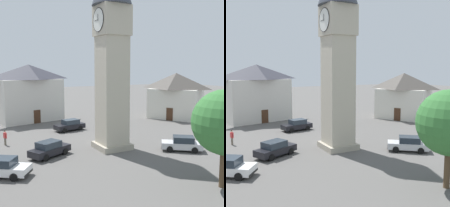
{
  "view_description": "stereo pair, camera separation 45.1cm",
  "coord_description": "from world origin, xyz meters",
  "views": [
    {
      "loc": [
        -25.36,
        13.85,
        8.46
      ],
      "look_at": [
        0.0,
        0.0,
        4.84
      ],
      "focal_mm": 44.4,
      "sensor_mm": 36.0,
      "label": 1
    },
    {
      "loc": [
        -25.57,
        13.45,
        8.46
      ],
      "look_at": [
        0.0,
        0.0,
        4.84
      ],
      "focal_mm": 44.4,
      "sensor_mm": 36.0,
      "label": 2
    }
  ],
  "objects": [
    {
      "name": "car_red_corner",
      "position": [
        0.4,
        6.67,
        0.76
      ],
      "size": [
        3.32,
        4.45,
        1.53
      ],
      "color": "black",
      "rests_on": "ground"
    },
    {
      "name": "ground_plane",
      "position": [
        0.0,
        0.0,
        0.0
      ],
      "size": [
        200.0,
        200.0,
        0.0
      ],
      "primitive_type": "plane",
      "color": "#565451"
    },
    {
      "name": "car_white_side",
      "position": [
        10.32,
        0.99,
        0.76
      ],
      "size": [
        2.37,
        4.36,
        1.53
      ],
      "color": "black",
      "rests_on": "ground"
    },
    {
      "name": "building_corner_back",
      "position": [
        20.22,
        4.23,
        4.67
      ],
      "size": [
        7.52,
        11.23,
        9.16
      ],
      "color": "beige",
      "rests_on": "ground"
    },
    {
      "name": "car_black_far",
      "position": [
        11.29,
        -6.36,
        0.76
      ],
      "size": [
        4.04,
        4.17,
        1.53
      ],
      "color": "#236B38",
      "rests_on": "ground"
    },
    {
      "name": "clock_tower",
      "position": [
        0.0,
        0.0,
        12.37
      ],
      "size": [
        4.13,
        4.13,
        21.16
      ],
      "color": "#A59C89",
      "rests_on": "ground"
    },
    {
      "name": "building_shop_left",
      "position": [
        11.0,
        -18.51,
        3.97
      ],
      "size": [
        10.59,
        9.76,
        7.76
      ],
      "color": "silver",
      "rests_on": "ground"
    },
    {
      "name": "pedestrian",
      "position": [
        6.71,
        9.89,
        1.01
      ],
      "size": [
        0.52,
        0.35,
        1.69
      ],
      "color": "#706656",
      "rests_on": "ground"
    },
    {
      "name": "car_blue_kerb",
      "position": [
        -2.83,
        11.35,
        0.76
      ],
      "size": [
        3.72,
        4.36,
        1.53
      ],
      "color": "white",
      "rests_on": "ground"
    },
    {
      "name": "car_silver_kerb",
      "position": [
        -4.3,
        -5.95,
        0.76
      ],
      "size": [
        3.87,
        4.29,
        1.53
      ],
      "color": "silver",
      "rests_on": "ground"
    }
  ]
}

